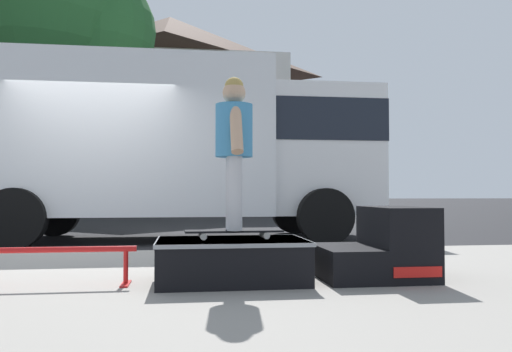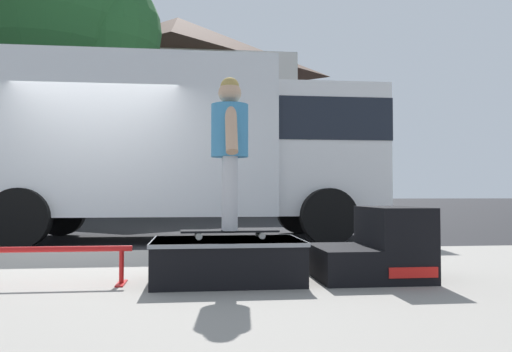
{
  "view_description": "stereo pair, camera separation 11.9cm",
  "coord_description": "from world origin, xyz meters",
  "px_view_note": "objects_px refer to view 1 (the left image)",
  "views": [
    {
      "loc": [
        1.41,
        -6.9,
        0.82
      ],
      "look_at": [
        2.21,
        -1.14,
        1.01
      ],
      "focal_mm": 35.87,
      "sensor_mm": 36.0,
      "label": 1
    },
    {
      "loc": [
        1.53,
        -6.92,
        0.82
      ],
      "look_at": [
        2.21,
        -1.14,
        1.01
      ],
      "focal_mm": 35.87,
      "sensor_mm": 36.0,
      "label": 2
    }
  ],
  "objects_px": {
    "skate_box": "(232,259)",
    "skateboard": "(234,232)",
    "kicker_ramp": "(381,249)",
    "skater_kid": "(234,140)",
    "box_truck": "(179,143)",
    "street_tree_main": "(52,12)",
    "grind_rail": "(45,257)"
  },
  "relations": [
    {
      "from": "skateboard",
      "to": "street_tree_main",
      "type": "bearing_deg",
      "value": 112.87
    },
    {
      "from": "skateboard",
      "to": "kicker_ramp",
      "type": "bearing_deg",
      "value": -2.6
    },
    {
      "from": "kicker_ramp",
      "to": "grind_rail",
      "type": "xyz_separation_m",
      "value": [
        -2.64,
        -0.02,
        -0.02
      ]
    },
    {
      "from": "kicker_ramp",
      "to": "skater_kid",
      "type": "distance_m",
      "value": 1.5
    },
    {
      "from": "skate_box",
      "to": "skateboard",
      "type": "xyz_separation_m",
      "value": [
        0.02,
        0.05,
        0.21
      ]
    },
    {
      "from": "grind_rail",
      "to": "box_truck",
      "type": "bearing_deg",
      "value": 79.63
    },
    {
      "from": "grind_rail",
      "to": "skater_kid",
      "type": "distance_m",
      "value": 1.7
    },
    {
      "from": "grind_rail",
      "to": "street_tree_main",
      "type": "distance_m",
      "value": 9.91
    },
    {
      "from": "skate_box",
      "to": "kicker_ramp",
      "type": "bearing_deg",
      "value": -0.02
    },
    {
      "from": "kicker_ramp",
      "to": "skateboard",
      "type": "xyz_separation_m",
      "value": [
        -1.21,
        0.06,
        0.15
      ]
    },
    {
      "from": "skate_box",
      "to": "box_truck",
      "type": "distance_m",
      "value": 5.28
    },
    {
      "from": "grind_rail",
      "to": "box_truck",
      "type": "distance_m",
      "value": 5.34
    },
    {
      "from": "skater_kid",
      "to": "box_truck",
      "type": "distance_m",
      "value": 5.06
    },
    {
      "from": "skater_kid",
      "to": "box_truck",
      "type": "relative_size",
      "value": 0.18
    },
    {
      "from": "skate_box",
      "to": "grind_rail",
      "type": "xyz_separation_m",
      "value": [
        -1.41,
        -0.02,
        0.04
      ]
    },
    {
      "from": "skateboard",
      "to": "skater_kid",
      "type": "height_order",
      "value": "skater_kid"
    },
    {
      "from": "skater_kid",
      "to": "kicker_ramp",
      "type": "bearing_deg",
      "value": -2.6
    },
    {
      "from": "skater_kid",
      "to": "skate_box",
      "type": "bearing_deg",
      "value": -113.23
    },
    {
      "from": "skate_box",
      "to": "skateboard",
      "type": "bearing_deg",
      "value": 66.77
    },
    {
      "from": "skateboard",
      "to": "box_truck",
      "type": "xyz_separation_m",
      "value": [
        -0.5,
        5.01,
        1.19
      ]
    },
    {
      "from": "skateboard",
      "to": "skate_box",
      "type": "bearing_deg",
      "value": -113.23
    },
    {
      "from": "grind_rail",
      "to": "street_tree_main",
      "type": "bearing_deg",
      "value": 103.98
    },
    {
      "from": "skate_box",
      "to": "kicker_ramp",
      "type": "height_order",
      "value": "kicker_ramp"
    },
    {
      "from": "box_truck",
      "to": "skateboard",
      "type": "bearing_deg",
      "value": -84.31
    },
    {
      "from": "grind_rail",
      "to": "skateboard",
      "type": "bearing_deg",
      "value": 2.83
    },
    {
      "from": "skateboard",
      "to": "box_truck",
      "type": "bearing_deg",
      "value": 95.69
    },
    {
      "from": "skate_box",
      "to": "grind_rail",
      "type": "distance_m",
      "value": 1.41
    },
    {
      "from": "skate_box",
      "to": "box_truck",
      "type": "bearing_deg",
      "value": 95.37
    },
    {
      "from": "grind_rail",
      "to": "street_tree_main",
      "type": "height_order",
      "value": "street_tree_main"
    },
    {
      "from": "kicker_ramp",
      "to": "skateboard",
      "type": "distance_m",
      "value": 1.22
    },
    {
      "from": "box_truck",
      "to": "street_tree_main",
      "type": "relative_size",
      "value": 0.92
    },
    {
      "from": "box_truck",
      "to": "street_tree_main",
      "type": "height_order",
      "value": "street_tree_main"
    }
  ]
}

